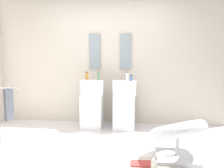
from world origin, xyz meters
TOP-DOWN VIEW (x-y plane):
  - ground_plane at (0.00, 0.00)m, footprint 4.80×3.60m
  - rear_partition at (0.00, 1.65)m, footprint 4.80×0.10m
  - pedestal_sink_left at (-0.31, 1.23)m, footprint 0.45×0.45m
  - pedestal_sink_right at (0.31, 1.23)m, footprint 0.45×0.45m
  - vanity_mirror_left at (-0.31, 1.58)m, footprint 0.22×0.03m
  - vanity_mirror_right at (0.31, 1.58)m, footprint 0.22×0.03m
  - lounge_chair at (1.10, -0.01)m, footprint 1.07×1.08m
  - towel_rack at (-1.47, 0.27)m, footprint 0.37×0.22m
  - area_rug at (0.61, -0.31)m, footprint 0.99×0.63m
  - magazine_red at (0.61, -0.24)m, footprint 0.27×0.18m
  - coffee_mug at (0.77, -0.35)m, footprint 0.08×0.08m
  - soap_bottle_amber at (-0.42, 1.31)m, footprint 0.06×0.06m
  - soap_bottle_blue at (0.44, 1.18)m, footprint 0.05×0.05m
  - soap_bottle_green at (-0.19, 1.26)m, footprint 0.04×0.04m
  - soap_bottle_white at (0.37, 1.08)m, footprint 0.04×0.04m

SIDE VIEW (x-z plane):
  - ground_plane at x=0.00m, z-range -0.04..0.00m
  - area_rug at x=0.61m, z-range 0.00..0.01m
  - magazine_red at x=0.61m, z-range 0.01..0.03m
  - coffee_mug at x=0.77m, z-range 0.01..0.11m
  - lounge_chair at x=1.10m, z-range 0.03..0.67m
  - pedestal_sink_left at x=-0.31m, z-range -0.03..1.00m
  - pedestal_sink_right at x=0.31m, z-range -0.03..1.00m
  - towel_rack at x=-1.47m, z-range 0.15..1.10m
  - soap_bottle_blue at x=0.44m, z-range 0.92..1.04m
  - soap_bottle_amber at x=-0.42m, z-range 0.92..1.07m
  - soap_bottle_green at x=-0.19m, z-range 0.92..1.08m
  - soap_bottle_white at x=0.37m, z-range 0.92..1.10m
  - rear_partition at x=0.00m, z-range 0.00..2.60m
  - vanity_mirror_left at x=-0.31m, z-range 1.12..1.81m
  - vanity_mirror_right at x=0.31m, z-range 1.12..1.81m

